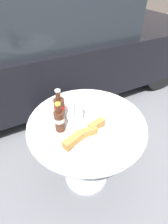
{
  "coord_description": "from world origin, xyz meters",
  "views": [
    {
      "loc": [
        -0.41,
        -0.76,
        1.5
      ],
      "look_at": [
        0.0,
        0.04,
        0.75
      ],
      "focal_mm": 28.0,
      "sensor_mm": 36.0,
      "label": 1
    }
  ],
  "objects_px": {
    "cola_bottle_left": "(60,120)",
    "drinking_glass": "(78,111)",
    "bistro_table": "(87,135)",
    "lunch_plate_near": "(85,134)",
    "cola_bottle_right": "(59,108)",
    "parked_car": "(51,47)"
  },
  "relations": [
    {
      "from": "lunch_plate_near",
      "to": "parked_car",
      "type": "relative_size",
      "value": 0.07
    },
    {
      "from": "bistro_table",
      "to": "cola_bottle_right",
      "type": "distance_m",
      "value": 0.29
    },
    {
      "from": "drinking_glass",
      "to": "parked_car",
      "type": "relative_size",
      "value": 0.03
    },
    {
      "from": "cola_bottle_left",
      "to": "cola_bottle_right",
      "type": "bearing_deg",
      "value": 68.81
    },
    {
      "from": "cola_bottle_right",
      "to": "lunch_plate_near",
      "type": "relative_size",
      "value": 0.72
    },
    {
      "from": "cola_bottle_right",
      "to": "bistro_table",
      "type": "bearing_deg",
      "value": -37.81
    },
    {
      "from": "cola_bottle_left",
      "to": "parked_car",
      "type": "distance_m",
      "value": 1.69
    },
    {
      "from": "cola_bottle_left",
      "to": "cola_bottle_right",
      "type": "height_order",
      "value": "cola_bottle_right"
    },
    {
      "from": "bistro_table",
      "to": "cola_bottle_right",
      "type": "height_order",
      "value": "cola_bottle_right"
    },
    {
      "from": "cola_bottle_right",
      "to": "parked_car",
      "type": "relative_size",
      "value": 0.05
    },
    {
      "from": "cola_bottle_left",
      "to": "drinking_glass",
      "type": "bearing_deg",
      "value": 14.37
    },
    {
      "from": "cola_bottle_right",
      "to": "parked_car",
      "type": "height_order",
      "value": "parked_car"
    },
    {
      "from": "cola_bottle_left",
      "to": "drinking_glass",
      "type": "height_order",
      "value": "cola_bottle_left"
    },
    {
      "from": "bistro_table",
      "to": "parked_car",
      "type": "relative_size",
      "value": 0.18
    },
    {
      "from": "bistro_table",
      "to": "cola_bottle_left",
      "type": "bearing_deg",
      "value": 177.4
    },
    {
      "from": "parked_car",
      "to": "drinking_glass",
      "type": "bearing_deg",
      "value": -102.09
    },
    {
      "from": "cola_bottle_left",
      "to": "drinking_glass",
      "type": "xyz_separation_m",
      "value": [
        0.15,
        0.04,
        -0.02
      ]
    },
    {
      "from": "drinking_glass",
      "to": "cola_bottle_right",
      "type": "bearing_deg",
      "value": 148.08
    },
    {
      "from": "parked_car",
      "to": "bistro_table",
      "type": "bearing_deg",
      "value": -100.46
    },
    {
      "from": "bistro_table",
      "to": "cola_bottle_left",
      "type": "distance_m",
      "value": 0.29
    },
    {
      "from": "bistro_table",
      "to": "lunch_plate_near",
      "type": "xyz_separation_m",
      "value": [
        -0.07,
        -0.12,
        0.16
      ]
    },
    {
      "from": "bistro_table",
      "to": "cola_bottle_right",
      "type": "bearing_deg",
      "value": 142.19
    }
  ]
}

